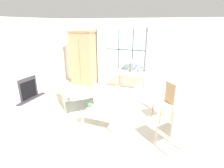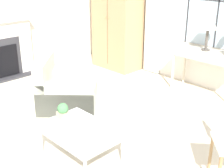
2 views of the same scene
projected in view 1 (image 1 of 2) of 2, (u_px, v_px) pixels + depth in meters
name	position (u px, v px, depth m)	size (l,w,h in m)	color
ground_plane	(93.00, 121.00, 4.96)	(14.00, 14.00, 0.00)	beige
wall_back_windowed	(126.00, 55.00, 7.15)	(7.20, 0.14, 2.80)	silver
wall_left	(22.00, 60.00, 6.08)	(0.06, 7.20, 2.80)	silver
fireplace	(25.00, 81.00, 6.18)	(0.34, 1.42, 1.94)	#2D2D33
armoire	(83.00, 59.00, 7.55)	(1.10, 0.62, 2.32)	tan
console_table	(132.00, 74.00, 6.97)	(1.29, 0.46, 0.79)	beige
table_lamp	(130.00, 60.00, 6.85)	(0.31, 0.31, 0.59)	#4C4742
potted_orchid	(141.00, 67.00, 6.82)	(0.23, 0.18, 0.55)	#BCB7AD
armchair_upholstered	(76.00, 98.00, 5.80)	(1.27, 1.27, 0.80)	beige
side_chair_wooden	(167.00, 100.00, 4.86)	(0.62, 0.62, 1.08)	white
accent_chair_wooden	(174.00, 127.00, 3.61)	(0.62, 0.62, 1.04)	beige
coffee_table	(102.00, 113.00, 4.64)	(0.96, 0.67, 0.39)	silver
potted_plant_small	(90.00, 106.00, 4.75)	(0.14, 0.14, 0.19)	tan
pillar_candle	(114.00, 114.00, 4.42)	(0.10, 0.10, 0.13)	silver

